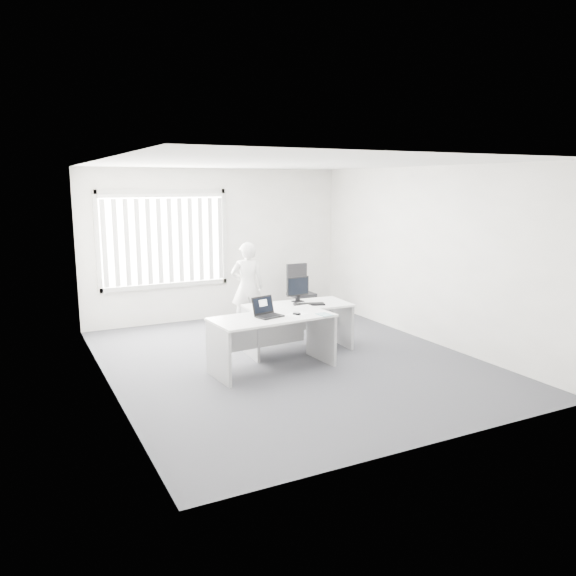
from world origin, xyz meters
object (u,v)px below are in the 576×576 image
office_chair (300,300)px  monitor (298,289)px  desk_far (298,317)px  person (247,287)px  desk_near (272,331)px  laptop (270,307)px

office_chair → monitor: 2.12m
desk_far → person: 1.49m
desk_near → laptop: laptop is taller
person → laptop: (-0.57, -2.12, 0.11)m
desk_near → desk_far: bearing=36.7°
person → monitor: 1.31m
laptop → monitor: monitor is taller
desk_far → monitor: monitor is taller
desk_near → office_chair: (1.83, 2.60, -0.23)m
monitor → desk_near: bearing=-140.1°
person → laptop: size_ratio=4.56×
laptop → desk_near: bearing=14.6°
office_chair → monitor: (-1.00, -1.77, 0.60)m
office_chair → laptop: laptop is taller
desk_near → office_chair: bearing=50.5°
desk_far → person: bearing=101.5°
office_chair → desk_near: bearing=-125.3°
desk_far → laptop: 1.09m
desk_near → office_chair: 3.18m
desk_far → desk_near: bearing=-135.9°
desk_near → office_chair: office_chair is taller
person → laptop: person is taller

